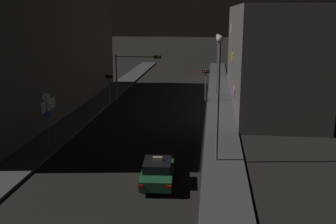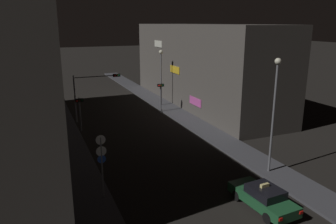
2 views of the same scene
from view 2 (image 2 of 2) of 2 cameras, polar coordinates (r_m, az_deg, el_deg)
The scene contains 11 objects.
sidewalk_left at distance 38.37m, azimuth -17.99°, elevation -1.61°, with size 2.73×66.90×0.17m, color #424247.
sidewalk_right at distance 41.44m, azimuth 0.62°, elevation 0.37°, with size 2.73×66.90×0.17m, color #424247.
building_facade_left at distance 30.70m, azimuth -26.39°, elevation 4.86°, with size 6.60×32.46×12.04m.
building_facade_right at distance 44.47m, azimuth 5.74°, elevation 8.09°, with size 7.62×29.49×10.50m.
taxi at distance 20.86m, azimuth 16.11°, elevation -13.96°, with size 2.09×4.56×1.62m.
traffic_light_overhead at distance 37.41m, azimuth -12.80°, elevation 4.24°, with size 5.20×0.42×5.21m.
traffic_light_left_kerb at distance 34.18m, azimuth -15.03°, elevation 0.80°, with size 0.80×0.42×3.46m.
traffic_light_right_kerb at distance 39.88m, azimuth -1.27°, elevation 3.54°, with size 0.80×0.42×3.67m.
sign_pole_left at distance 20.45m, azimuth -11.39°, elevation -8.18°, with size 0.62×0.10×4.11m.
street_lamp_near_block at distance 24.00m, azimuth 17.94°, elevation 1.64°, with size 0.45×0.45×8.24m.
street_lamp_far_block at distance 42.74m, azimuth -1.21°, elevation 7.75°, with size 0.53×0.53×7.17m.
Camera 2 is at (-9.20, -5.34, 10.69)m, focal length 35.24 mm.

